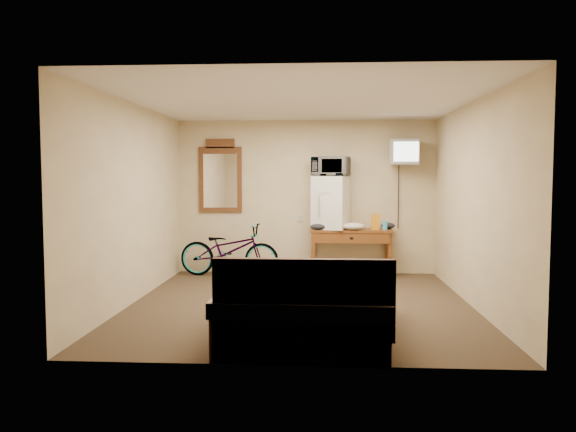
% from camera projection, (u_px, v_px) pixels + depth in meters
% --- Properties ---
extents(room, '(4.60, 4.64, 2.50)m').
position_uv_depth(room, '(301.00, 204.00, 6.91)').
color(room, '#403220').
rests_on(room, ground).
extents(desk, '(1.31, 0.53, 0.75)m').
position_uv_depth(desk, '(351.00, 237.00, 8.91)').
color(desk, brown).
rests_on(desk, floor).
extents(mini_fridge, '(0.64, 0.62, 0.84)m').
position_uv_depth(mini_fridge, '(331.00, 203.00, 8.95)').
color(mini_fridge, white).
rests_on(mini_fridge, desk).
extents(microwave, '(0.64, 0.51, 0.31)m').
position_uv_depth(microwave, '(331.00, 166.00, 8.91)').
color(microwave, white).
rests_on(microwave, mini_fridge).
extents(snack_bag, '(0.13, 0.08, 0.25)m').
position_uv_depth(snack_bag, '(375.00, 222.00, 8.84)').
color(snack_bag, orange).
rests_on(snack_bag, desk).
extents(blue_cup, '(0.08, 0.08, 0.14)m').
position_uv_depth(blue_cup, '(385.00, 225.00, 8.80)').
color(blue_cup, '#3FA4D7').
rests_on(blue_cup, desk).
extents(cloth_cream, '(0.38, 0.29, 0.12)m').
position_uv_depth(cloth_cream, '(353.00, 226.00, 8.79)').
color(cloth_cream, beige).
rests_on(cloth_cream, desk).
extents(cloth_dark_a, '(0.27, 0.20, 0.10)m').
position_uv_depth(cloth_dark_a, '(319.00, 227.00, 8.82)').
color(cloth_dark_a, black).
rests_on(cloth_dark_a, desk).
extents(cloth_dark_b, '(0.22, 0.18, 0.10)m').
position_uv_depth(cloth_dark_b, '(388.00, 226.00, 8.98)').
color(cloth_dark_b, black).
rests_on(cloth_dark_b, desk).
extents(crt_television, '(0.50, 0.59, 0.39)m').
position_uv_depth(crt_television, '(404.00, 152.00, 8.79)').
color(crt_television, black).
rests_on(crt_television, room).
extents(wall_mirror, '(0.71, 0.04, 1.20)m').
position_uv_depth(wall_mirror, '(220.00, 177.00, 9.24)').
color(wall_mirror, brown).
rests_on(wall_mirror, room).
extents(bicycle, '(1.67, 0.77, 0.85)m').
position_uv_depth(bicycle, '(229.00, 250.00, 8.90)').
color(bicycle, black).
rests_on(bicycle, floor).
extents(bed, '(1.64, 2.13, 0.90)m').
position_uv_depth(bed, '(306.00, 306.00, 5.61)').
color(bed, brown).
rests_on(bed, floor).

